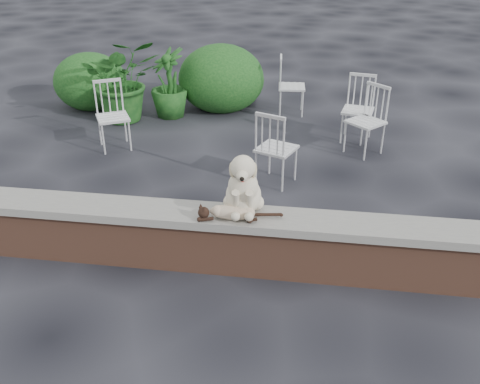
# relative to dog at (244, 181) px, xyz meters

# --- Properties ---
(ground) EXTENTS (60.00, 60.00, 0.00)m
(ground) POSITION_rel_dog_xyz_m (0.60, -0.07, -0.89)
(ground) COLOR black
(ground) RESTS_ON ground
(brick_wall) EXTENTS (6.00, 0.30, 0.50)m
(brick_wall) POSITION_rel_dog_xyz_m (0.60, -0.07, -0.64)
(brick_wall) COLOR brown
(brick_wall) RESTS_ON ground
(capstone) EXTENTS (6.20, 0.40, 0.08)m
(capstone) POSITION_rel_dog_xyz_m (0.60, -0.07, -0.35)
(capstone) COLOR slate
(capstone) RESTS_ON brick_wall
(dog) EXTENTS (0.45, 0.56, 0.61)m
(dog) POSITION_rel_dog_xyz_m (0.00, 0.00, 0.00)
(dog) COLOR beige
(dog) RESTS_ON capstone
(cat) EXTENTS (0.90, 0.29, 0.15)m
(cat) POSITION_rel_dog_xyz_m (-0.08, -0.15, -0.23)
(cat) COLOR tan
(cat) RESTS_ON capstone
(chair_a) EXTENTS (0.76, 0.76, 0.94)m
(chair_a) POSITION_rel_dog_xyz_m (-2.17, 2.51, -0.42)
(chair_a) COLOR white
(chair_a) RESTS_ON ground
(chair_d) EXTENTS (0.79, 0.79, 0.94)m
(chair_d) POSITION_rel_dog_xyz_m (1.28, 2.82, -0.42)
(chair_d) COLOR white
(chair_d) RESTS_ON ground
(chair_c) EXTENTS (0.73, 0.73, 0.94)m
(chair_c) POSITION_rel_dog_xyz_m (0.16, 1.75, -0.42)
(chair_c) COLOR white
(chair_c) RESTS_ON ground
(chair_e) EXTENTS (0.60, 0.60, 0.94)m
(chair_e) POSITION_rel_dog_xyz_m (0.20, 4.30, -0.42)
(chair_e) COLOR white
(chair_e) RESTS_ON ground
(chair_b) EXTENTS (0.66, 0.66, 0.94)m
(chair_b) POSITION_rel_dog_xyz_m (1.20, 3.27, -0.42)
(chair_b) COLOR white
(chair_b) RESTS_ON ground
(potted_plant_a) EXTENTS (1.47, 1.38, 1.30)m
(potted_plant_a) POSITION_rel_dog_xyz_m (-2.39, 3.64, -0.23)
(potted_plant_a) COLOR #124016
(potted_plant_a) RESTS_ON ground
(potted_plant_b) EXTENTS (0.87, 0.87, 1.10)m
(potted_plant_b) POSITION_rel_dog_xyz_m (-1.73, 3.90, -0.34)
(potted_plant_b) COLOR #124016
(potted_plant_b) RESTS_ON ground
(shrubbery) EXTENTS (3.53, 1.47, 1.13)m
(shrubbery) POSITION_rel_dog_xyz_m (-1.62, 4.37, -0.43)
(shrubbery) COLOR #124016
(shrubbery) RESTS_ON ground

